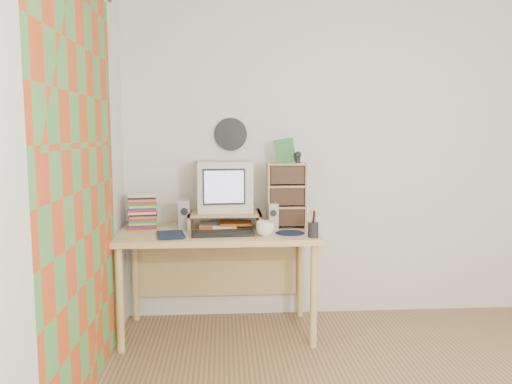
{
  "coord_description": "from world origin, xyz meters",
  "views": [
    {
      "loc": [
        -0.99,
        -2.11,
        1.44
      ],
      "look_at": [
        -0.76,
        1.33,
        1.03
      ],
      "focal_mm": 35.0,
      "sensor_mm": 36.0,
      "label": 1
    }
  ],
  "objects": [
    {
      "name": "speaker_left",
      "position": [
        -1.27,
        1.44,
        0.86
      ],
      "size": [
        0.09,
        0.09,
        0.21
      ],
      "primitive_type": "cube",
      "rotation": [
        0.0,
        0.0,
        -0.1
      ],
      "color": "#A8A8AD",
      "rests_on": "desk"
    },
    {
      "name": "diary",
      "position": [
        -1.43,
        1.2,
        0.77
      ],
      "size": [
        0.24,
        0.2,
        0.04
      ],
      "primitive_type": "imported",
      "rotation": [
        0.0,
        0.0,
        0.18
      ],
      "color": "#0D1932",
      "rests_on": "desk"
    },
    {
      "name": "mug",
      "position": [
        -0.71,
        1.19,
        0.8
      ],
      "size": [
        0.15,
        0.15,
        0.1
      ],
      "primitive_type": "imported",
      "rotation": [
        0.0,
        0.0,
        0.21
      ],
      "color": "white",
      "rests_on": "desk"
    },
    {
      "name": "left_wall",
      "position": [
        -1.75,
        0.0,
        1.25
      ],
      "size": [
        0.0,
        3.5,
        3.5
      ],
      "primitive_type": "plane",
      "rotation": [
        1.57,
        0.0,
        1.57
      ],
      "color": "silver",
      "rests_on": "floor"
    },
    {
      "name": "curtain",
      "position": [
        -1.71,
        0.48,
        1.15
      ],
      "size": [
        0.0,
        2.2,
        2.2
      ],
      "primitive_type": "plane",
      "rotation": [
        1.57,
        0.0,
        1.57
      ],
      "color": "#C7461C",
      "rests_on": "left_wall"
    },
    {
      "name": "back_wall",
      "position": [
        0.0,
        1.75,
        1.25
      ],
      "size": [
        3.5,
        0.0,
        3.5
      ],
      "primitive_type": "plane",
      "rotation": [
        1.57,
        0.0,
        0.0
      ],
      "color": "silver",
      "rests_on": "floor"
    },
    {
      "name": "red_box",
      "position": [
        -1.11,
        1.3,
        0.77
      ],
      "size": [
        0.09,
        0.06,
        0.04
      ],
      "primitive_type": "cube",
      "rotation": [
        0.0,
        0.0,
        0.11
      ],
      "color": "#B13512",
      "rests_on": "desk"
    },
    {
      "name": "dvd_stack",
      "position": [
        -1.58,
        1.53,
        0.89
      ],
      "size": [
        0.21,
        0.17,
        0.28
      ],
      "primitive_type": null,
      "rotation": [
        0.0,
        0.0,
        0.14
      ],
      "color": "brown",
      "rests_on": "desk"
    },
    {
      "name": "wall_disc",
      "position": [
        -0.93,
        1.73,
        1.43
      ],
      "size": [
        0.25,
        0.02,
        0.25
      ],
      "primitive_type": "cylinder",
      "rotation": [
        1.57,
        0.0,
        0.0
      ],
      "color": "black",
      "rests_on": "back_wall"
    },
    {
      "name": "pen_cup",
      "position": [
        -0.39,
        1.12,
        0.82
      ],
      "size": [
        0.08,
        0.08,
        0.14
      ],
      "primitive_type": null,
      "rotation": [
        0.0,
        0.0,
        -0.08
      ],
      "color": "black",
      "rests_on": "desk"
    },
    {
      "name": "desk",
      "position": [
        -1.03,
        1.44,
        0.62
      ],
      "size": [
        1.4,
        0.7,
        0.75
      ],
      "color": "#D6B773",
      "rests_on": "floor"
    },
    {
      "name": "webcam",
      "position": [
        -0.45,
        1.45,
        1.27
      ],
      "size": [
        0.05,
        0.05,
        0.08
      ],
      "primitive_type": null,
      "rotation": [
        0.0,
        0.0,
        0.11
      ],
      "color": "black",
      "rests_on": "cd_rack"
    },
    {
      "name": "game_box",
      "position": [
        -0.54,
        1.5,
        1.31
      ],
      "size": [
        0.14,
        0.03,
        0.18
      ],
      "primitive_type": "cube",
      "rotation": [
        0.0,
        0.0,
        0.01
      ],
      "color": "#1C6326",
      "rests_on": "cd_rack"
    },
    {
      "name": "cd_rack",
      "position": [
        -0.53,
        1.49,
        0.99
      ],
      "size": [
        0.29,
        0.15,
        0.47
      ],
      "primitive_type": "cube",
      "rotation": [
        0.0,
        0.0,
        -0.01
      ],
      "color": "tan",
      "rests_on": "desk"
    },
    {
      "name": "crt_monitor",
      "position": [
        -0.98,
        1.53,
        1.05
      ],
      "size": [
        0.42,
        0.42,
        0.37
      ],
      "primitive_type": "cube",
      "rotation": [
        0.0,
        0.0,
        0.09
      ],
      "color": "beige",
      "rests_on": "monitor_riser"
    },
    {
      "name": "mousepad",
      "position": [
        -0.53,
        1.26,
        0.75
      ],
      "size": [
        0.25,
        0.25,
        0.0
      ],
      "primitive_type": "cylinder",
      "rotation": [
        0.0,
        0.0,
        0.25
      ],
      "color": "black",
      "rests_on": "desk"
    },
    {
      "name": "monitor_riser",
      "position": [
        -0.98,
        1.48,
        0.84
      ],
      "size": [
        0.52,
        0.3,
        0.12
      ],
      "color": "tan",
      "rests_on": "desk"
    },
    {
      "name": "keyboard",
      "position": [
        -0.99,
        1.22,
        0.76
      ],
      "size": [
        0.43,
        0.17,
        0.03
      ],
      "primitive_type": "cube",
      "rotation": [
        0.0,
        0.0,
        0.07
      ],
      "color": "black",
      "rests_on": "desk"
    },
    {
      "name": "papers",
      "position": [
        -0.98,
        1.51,
        0.77
      ],
      "size": [
        0.27,
        0.2,
        0.04
      ],
      "primitive_type": null,
      "rotation": [
        0.0,
        0.0,
        0.0
      ],
      "color": "silver",
      "rests_on": "desk"
    },
    {
      "name": "speaker_right",
      "position": [
        -0.63,
        1.42,
        0.84
      ],
      "size": [
        0.08,
        0.08,
        0.19
      ],
      "primitive_type": "cube",
      "rotation": [
        0.0,
        0.0,
        0.14
      ],
      "color": "#A8A8AD",
      "rests_on": "desk"
    }
  ]
}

